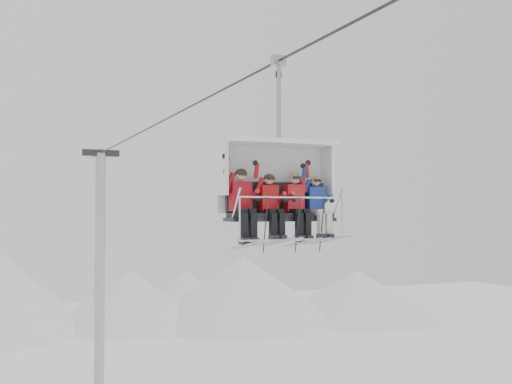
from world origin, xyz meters
name	(u,v)px	position (x,y,z in m)	size (l,w,h in m)	color
ridgeline	(40,300)	(-1.58, 42.05, 2.84)	(72.00, 21.00, 7.00)	white
lift_tower_right	(100,290)	(0.00, 22.00, 5.78)	(2.00, 1.80, 13.48)	#ACAFB4
haul_cable	(256,73)	(0.00, 0.00, 13.30)	(0.06, 0.06, 50.00)	#2A292E
chairlift_carrier	(276,180)	(0.00, -1.13, 10.71)	(2.56, 1.17, 3.98)	black
skier_far_left	(242,202)	(-0.91, -1.43, 10.23)	(0.42, 1.69, 1.68)	#A6111A
skier_center_left	(271,204)	(-0.27, -1.44, 10.18)	(0.38, 1.69, 1.54)	red
skier_center_right	(296,204)	(0.33, -1.44, 10.20)	(0.40, 1.69, 1.59)	red
skier_far_right	(318,205)	(0.84, -1.45, 10.17)	(0.37, 1.69, 1.50)	navy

